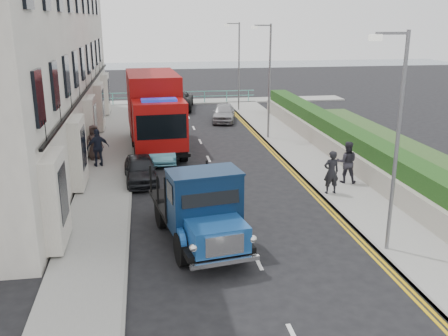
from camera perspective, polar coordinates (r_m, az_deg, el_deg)
ground at (r=17.70m, az=2.42°, el=-7.66°), size 120.00×120.00×0.00m
pavement_west at (r=25.90m, az=-12.98°, el=0.06°), size 2.40×38.00×0.12m
pavement_east at (r=27.21m, az=9.63°, el=1.07°), size 2.60×38.00×0.12m
promenade at (r=45.48m, az=-4.88°, el=7.54°), size 30.00×2.50×0.12m
sea_plane at (r=76.21m, az=-6.71°, el=11.16°), size 120.00×120.00×0.00m
terrace_west at (r=29.44m, az=-22.05°, el=15.32°), size 6.31×30.20×14.25m
garden_east at (r=27.66m, az=13.48°, el=2.89°), size 1.45×28.00×1.75m
seafront_railing at (r=44.62m, az=-4.82°, el=8.04°), size 13.00×0.08×1.11m
lamp_near at (r=16.02m, az=18.92°, el=3.90°), size 1.23×0.18×7.00m
lamp_mid at (r=30.88m, az=5.02°, el=10.54°), size 1.23×0.18×7.00m
lamp_far at (r=40.61m, az=1.55°, el=12.08°), size 1.23×0.18×7.00m
bedford_lorry at (r=16.28m, az=-2.40°, el=-5.19°), size 3.09×5.90×2.68m
red_lorry at (r=29.15m, az=-7.96°, el=6.66°), size 3.22×8.30×4.27m
parked_car_front at (r=23.35m, az=-9.50°, el=-0.14°), size 1.71×3.71×1.23m
parked_car_mid at (r=26.79m, az=-7.36°, el=2.19°), size 1.54×3.92×1.27m
parked_car_rear at (r=29.06m, az=-7.53°, el=3.41°), size 2.50×4.85×1.34m
seafront_car_left at (r=42.16m, az=-5.41°, el=7.78°), size 3.30×5.89×1.55m
seafront_car_right at (r=36.84m, az=-0.03°, el=6.36°), size 2.33×4.10×1.32m
pedestrian_east_near at (r=21.59m, az=12.16°, el=-0.46°), size 0.70×0.48×1.88m
pedestrian_east_far at (r=23.19m, az=13.86°, el=0.66°), size 1.11×0.98×1.91m
pedestrian_west_near at (r=25.83m, az=-14.20°, el=2.27°), size 1.21×0.83×1.91m
pedestrian_west_far at (r=27.17m, az=-14.61°, el=2.87°), size 1.05×0.88×1.84m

